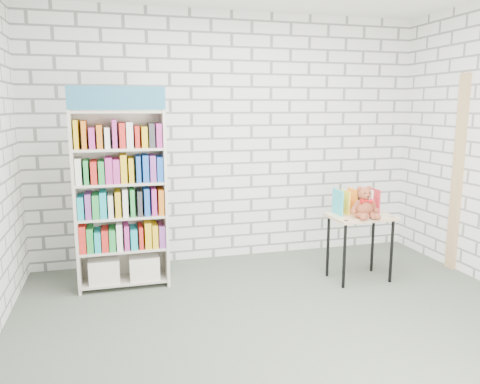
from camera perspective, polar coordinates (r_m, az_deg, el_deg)
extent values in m
plane|color=#495044|center=(3.90, 6.63, -16.50)|extent=(4.50, 4.50, 0.00)
cube|color=silver|center=(5.40, -0.98, 6.56)|extent=(4.50, 0.02, 2.80)
cube|color=beige|center=(4.67, -19.39, -1.25)|extent=(0.03, 0.34, 1.73)
cube|color=beige|center=(4.68, -9.15, -0.77)|extent=(0.03, 0.34, 1.73)
cube|color=beige|center=(4.81, -14.30, -0.66)|extent=(0.86, 0.02, 1.73)
cube|color=#2A6C88|center=(4.41, -14.79, 11.03)|extent=(0.86, 0.02, 0.21)
cube|color=beige|center=(4.87, -13.84, -10.36)|extent=(0.81, 0.32, 0.02)
cube|color=beige|center=(4.77, -14.01, -6.68)|extent=(0.81, 0.32, 0.02)
cube|color=beige|center=(4.69, -14.18, -2.86)|extent=(0.81, 0.32, 0.02)
cube|color=beige|center=(4.63, -14.36, 1.08)|extent=(0.81, 0.32, 0.02)
cube|color=beige|center=(4.59, -14.54, 5.11)|extent=(0.81, 0.32, 0.02)
cube|color=beige|center=(4.57, -14.74, 9.43)|extent=(0.81, 0.32, 0.02)
cube|color=silver|center=(4.83, -16.21, -9.05)|extent=(0.29, 0.28, 0.23)
cube|color=silver|center=(4.84, -11.61, -8.82)|extent=(0.29, 0.28, 0.23)
cube|color=#19A5B2|center=(4.73, -14.07, -5.24)|extent=(0.81, 0.28, 0.23)
cube|color=white|center=(4.65, -14.25, -1.36)|extent=(0.81, 0.28, 0.23)
cube|color=purple|center=(4.60, -14.43, 2.63)|extent=(0.81, 0.28, 0.23)
cube|color=#333338|center=(4.57, -14.61, 6.69)|extent=(0.81, 0.28, 0.23)
cube|color=tan|center=(4.88, 14.50, -2.92)|extent=(0.64, 0.46, 0.03)
cylinder|color=black|center=(4.70, 12.60, -7.64)|extent=(0.03, 0.03, 0.65)
cylinder|color=black|center=(4.98, 10.67, -6.53)|extent=(0.03, 0.03, 0.65)
cylinder|color=black|center=(4.98, 17.98, -6.89)|extent=(0.03, 0.03, 0.65)
cylinder|color=black|center=(5.25, 15.86, -5.90)|extent=(0.03, 0.03, 0.65)
cylinder|color=black|center=(4.62, 12.82, -3.45)|extent=(0.04, 0.04, 0.01)
cylinder|color=black|center=(4.89, 18.05, -2.94)|extent=(0.04, 0.04, 0.01)
cube|color=#2AB1BA|center=(4.83, 11.80, -1.18)|extent=(0.02, 0.19, 0.26)
cube|color=yellow|center=(4.87, 12.67, -1.12)|extent=(0.02, 0.19, 0.26)
cube|color=orange|center=(4.92, 13.54, -1.06)|extent=(0.02, 0.19, 0.26)
cube|color=black|center=(4.96, 14.39, -0.99)|extent=(0.02, 0.19, 0.26)
cube|color=white|center=(5.00, 15.22, -0.93)|extent=(0.02, 0.19, 0.26)
cube|color=red|center=(5.05, 16.04, -0.87)|extent=(0.02, 0.19, 0.26)
ellipsoid|color=maroon|center=(4.79, 14.84, -1.88)|extent=(0.19, 0.16, 0.19)
sphere|color=maroon|center=(4.75, 14.94, -0.22)|extent=(0.13, 0.13, 0.13)
sphere|color=maroon|center=(4.74, 14.37, 0.42)|extent=(0.05, 0.05, 0.05)
sphere|color=maroon|center=(4.78, 15.43, 0.45)|extent=(0.05, 0.05, 0.05)
sphere|color=maroon|center=(4.71, 15.21, -0.55)|extent=(0.05, 0.05, 0.05)
sphere|color=black|center=(4.69, 14.98, -0.14)|extent=(0.02, 0.02, 0.02)
sphere|color=black|center=(4.71, 15.48, -0.12)|extent=(0.02, 0.02, 0.02)
sphere|color=black|center=(4.69, 15.33, -0.55)|extent=(0.02, 0.02, 0.02)
cylinder|color=maroon|center=(4.73, 13.93, -1.66)|extent=(0.09, 0.08, 0.13)
cylinder|color=maroon|center=(4.81, 15.95, -1.56)|extent=(0.09, 0.07, 0.13)
sphere|color=maroon|center=(4.71, 13.67, -2.34)|extent=(0.05, 0.05, 0.05)
sphere|color=maroon|center=(4.82, 16.27, -2.20)|extent=(0.05, 0.05, 0.05)
cylinder|color=maroon|center=(4.69, 14.70, -2.83)|extent=(0.09, 0.15, 0.07)
cylinder|color=maroon|center=(4.74, 15.87, -2.76)|extent=(0.11, 0.15, 0.07)
sphere|color=maroon|center=(4.63, 14.77, -3.07)|extent=(0.06, 0.06, 0.06)
sphere|color=maroon|center=(4.70, 16.44, -2.97)|extent=(0.06, 0.06, 0.06)
cone|color=red|center=(4.71, 14.83, -1.09)|extent=(0.06, 0.05, 0.05)
cone|color=red|center=(4.73, 15.51, -1.06)|extent=(0.06, 0.05, 0.05)
sphere|color=red|center=(4.72, 15.18, -1.08)|extent=(0.03, 0.03, 0.03)
cube|color=tan|center=(5.52, 25.00, 2.02)|extent=(0.05, 0.12, 2.10)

